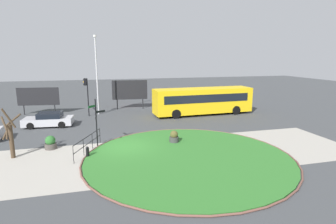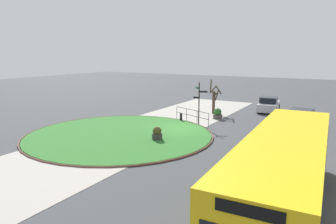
# 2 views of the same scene
# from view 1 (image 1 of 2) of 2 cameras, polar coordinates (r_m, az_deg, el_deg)

# --- Properties ---
(ground) EXTENTS (120.00, 120.00, 0.00)m
(ground) POSITION_cam_1_polar(r_m,az_deg,el_deg) (20.32, -8.98, -7.38)
(ground) COLOR #3D3F42
(sidewalk_paving) EXTENTS (32.00, 7.51, 0.02)m
(sidewalk_paving) POSITION_cam_1_polar(r_m,az_deg,el_deg) (18.22, -8.23, -9.60)
(sidewalk_paving) COLOR #9E998E
(sidewalk_paving) RESTS_ON ground
(grass_island) EXTENTS (13.41, 13.41, 0.10)m
(grass_island) POSITION_cam_1_polar(r_m,az_deg,el_deg) (18.26, 4.25, -9.33)
(grass_island) COLOR #2D6B28
(grass_island) RESTS_ON ground
(grass_kerb_ring) EXTENTS (13.72, 13.72, 0.11)m
(grass_kerb_ring) POSITION_cam_1_polar(r_m,az_deg,el_deg) (18.26, 4.25, -9.31)
(grass_kerb_ring) COLOR brown
(grass_kerb_ring) RESTS_ON ground
(signpost_directional) EXTENTS (1.16, 1.20, 3.59)m
(signpost_directional) POSITION_cam_1_polar(r_m,az_deg,el_deg) (20.32, -14.75, -1.46)
(signpost_directional) COLOR black
(signpost_directional) RESTS_ON ground
(bollard_foreground) EXTENTS (0.21, 0.21, 0.76)m
(bollard_foreground) POSITION_cam_1_polar(r_m,az_deg,el_deg) (18.88, -16.44, -7.98)
(bollard_foreground) COLOR black
(bollard_foreground) RESTS_ON ground
(railing_grass_edge) EXTENTS (1.71, 3.87, 1.14)m
(railing_grass_edge) POSITION_cam_1_polar(r_m,az_deg,el_deg) (19.76, -16.36, -6.02)
(railing_grass_edge) COLOR black
(railing_grass_edge) RESTS_ON ground
(bus_yellow) EXTENTS (11.33, 2.95, 2.98)m
(bus_yellow) POSITION_cam_1_polar(r_m,az_deg,el_deg) (31.22, 7.29, 2.42)
(bus_yellow) COLOR yellow
(bus_yellow) RESTS_ON ground
(car_near_lane) EXTENTS (4.55, 2.29, 1.33)m
(car_near_lane) POSITION_cam_1_polar(r_m,az_deg,el_deg) (28.20, -23.61, -1.50)
(car_near_lane) COLOR #B7B7BC
(car_near_lane) RESTS_ON ground
(traffic_light_near) EXTENTS (0.49, 0.29, 4.18)m
(traffic_light_near) POSITION_cam_1_polar(r_m,az_deg,el_deg) (31.16, -16.69, 4.67)
(traffic_light_near) COLOR black
(traffic_light_near) RESTS_ON ground
(lamppost_tall) EXTENTS (0.32, 0.32, 8.78)m
(lamppost_tall) POSITION_cam_1_polar(r_m,az_deg,el_deg) (31.65, -14.65, 7.87)
(lamppost_tall) COLOR #B7B7BC
(lamppost_tall) RESTS_ON ground
(billboard_left) EXTENTS (4.53, 0.74, 3.07)m
(billboard_left) POSITION_cam_1_polar(r_m,az_deg,el_deg) (34.24, -25.43, 2.88)
(billboard_left) COLOR black
(billboard_left) RESTS_ON ground
(billboard_right) EXTENTS (4.33, 0.53, 3.61)m
(billboard_right) POSITION_cam_1_polar(r_m,az_deg,el_deg) (34.41, -7.98, 4.51)
(billboard_right) COLOR black
(billboard_right) RESTS_ON ground
(planter_near_signpost) EXTENTS (0.82, 0.82, 0.99)m
(planter_near_signpost) POSITION_cam_1_polar(r_m,az_deg,el_deg) (21.41, -23.30, -5.97)
(planter_near_signpost) COLOR #47423D
(planter_near_signpost) RESTS_ON ground
(planter_kerbside) EXTENTS (0.71, 0.71, 0.99)m
(planter_kerbside) POSITION_cam_1_polar(r_m,az_deg,el_deg) (20.98, 1.27, -5.32)
(planter_kerbside) COLOR #383838
(planter_kerbside) RESTS_ON ground
(street_tree_bare) EXTENTS (1.19, 1.15, 3.40)m
(street_tree_bare) POSITION_cam_1_polar(r_m,az_deg,el_deg) (20.43, -30.03, -4.29)
(street_tree_bare) COLOR #423323
(street_tree_bare) RESTS_ON ground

